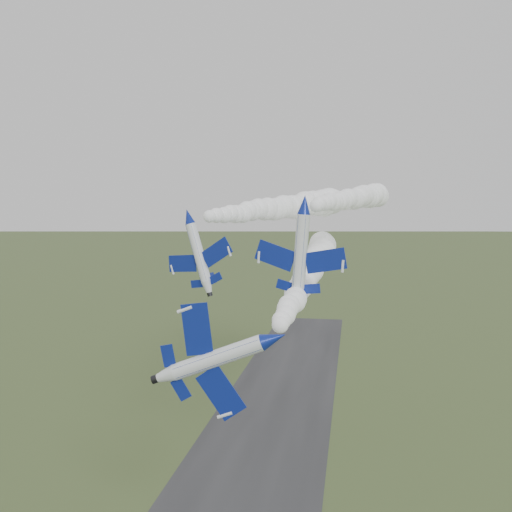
# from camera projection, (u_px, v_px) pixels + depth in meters

# --- Properties ---
(runway) EXTENTS (24.00, 260.00, 0.04)m
(runway) POSITION_uv_depth(u_px,v_px,m) (248.00, 477.00, 89.91)
(runway) COLOR #2A2A2C
(runway) RESTS_ON ground
(jet_lead) EXTENTS (4.77, 14.22, 11.03)m
(jet_lead) POSITION_uv_depth(u_px,v_px,m) (274.00, 339.00, 54.44)
(jet_lead) COLOR white
(smoke_trail_jet_lead) EXTENTS (7.75, 68.06, 5.47)m
(smoke_trail_jet_lead) POSITION_uv_depth(u_px,v_px,m) (309.00, 271.00, 91.06)
(smoke_trail_jet_lead) COLOR white
(jet_pair_left) EXTENTS (9.74, 11.85, 3.86)m
(jet_pair_left) POSITION_uv_depth(u_px,v_px,m) (188.00, 216.00, 75.68)
(jet_pair_left) COLOR white
(smoke_trail_jet_pair_left) EXTENTS (22.44, 56.44, 5.65)m
(smoke_trail_jet_pair_left) POSITION_uv_depth(u_px,v_px,m) (285.00, 207.00, 103.21)
(smoke_trail_jet_pair_left) COLOR white
(jet_pair_right) EXTENTS (12.17, 14.38, 3.59)m
(jet_pair_right) POSITION_uv_depth(u_px,v_px,m) (304.00, 204.00, 72.46)
(jet_pair_right) COLOR white
(smoke_trail_jet_pair_right) EXTENTS (14.88, 56.63, 4.83)m
(smoke_trail_jet_pair_right) POSITION_uv_depth(u_px,v_px,m) (354.00, 198.00, 102.44)
(smoke_trail_jet_pair_right) COLOR white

